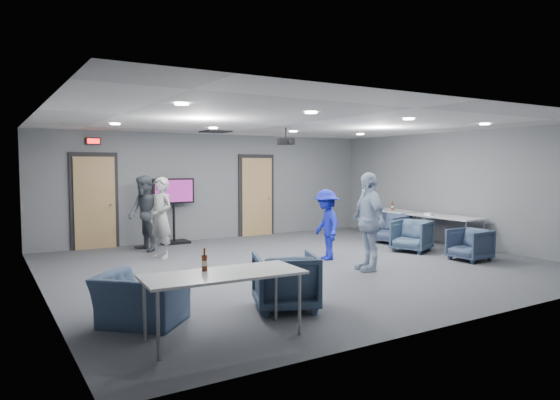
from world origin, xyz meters
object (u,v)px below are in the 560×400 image
chair_right_b (412,236)px  chair_right_c (470,245)px  bottle_right (392,207)px  chair_right_a (390,229)px  person_b (145,213)px  person_a (161,218)px  person_c (368,221)px  table_right_a (388,212)px  person_d (326,225)px  table_right_b (445,218)px  table_front_left (223,277)px  projector (286,141)px  chair_front_a (285,281)px  tv_stand (174,207)px  bottle_front (205,263)px  chair_front_b (142,299)px

chair_right_b → chair_right_c: size_ratio=1.09×
bottle_right → chair_right_a: bearing=-137.4°
person_b → chair_right_c: 6.90m
person_a → chair_right_a: person_a is taller
person_c → table_right_a: bearing=145.7°
person_c → person_d: 1.23m
table_right_b → bottle_right: bottle_right is taller
chair_right_c → table_front_left: bearing=-76.5°
person_d → projector: 1.94m
person_b → person_c: bearing=26.6°
chair_front_a → projector: (2.10, 3.36, 2.03)m
person_b → person_a: bearing=-5.5°
chair_right_b → table_right_a: (1.10, 1.93, 0.33)m
person_c → table_right_b: 3.39m
table_right_a → tv_stand: size_ratio=1.07×
person_d → bottle_right: 3.65m
person_c → chair_front_a: person_c is taller
person_c → chair_right_a: person_c is taller
chair_right_a → bottle_front: 7.55m
chair_right_c → person_b: bearing=-131.0°
chair_right_a → projector: 3.69m
table_front_left → chair_front_a: bearing=30.2°
table_right_b → chair_front_b: bearing=104.7°
table_right_a → table_front_left: size_ratio=0.94×
table_front_left → bottle_front: bottle_front is taller
chair_right_a → chair_right_b: chair_right_a is taller
table_right_a → tv_stand: 5.55m
tv_stand → bottle_front: bearing=-106.3°
chair_right_a → projector: bearing=-95.6°
table_right_a → projector: bearing=103.2°
chair_right_a → bottle_right: (0.69, 0.63, 0.47)m
person_c → tv_stand: person_c is taller
person_d → person_c: bearing=16.9°
person_b → projector: projector is taller
table_right_a → person_d: bearing=117.5°
person_b → chair_right_a: (5.48, -1.93, -0.49)m
person_d → tv_stand: (-1.94, 3.61, 0.19)m
person_c → table_right_a: (3.23, 2.92, -0.21)m
chair_front_a → bottle_front: bottle_front is taller
person_b → chair_right_b: person_b is taller
chair_right_b → bottle_right: bottle_right is taller
person_a → chair_right_b: (4.98, -2.10, -0.48)m
table_front_left → table_right_a: bearing=37.8°
chair_right_b → chair_front_a: size_ratio=0.93×
chair_front_b → person_c: bearing=-123.7°
chair_front_a → table_right_a: (5.82, 4.24, 0.30)m
person_a → person_d: bearing=37.1°
table_right_b → table_front_left: size_ratio=1.00×
chair_right_b → chair_front_a: bearing=-86.3°
person_a → tv_stand: (0.87, 1.73, 0.07)m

